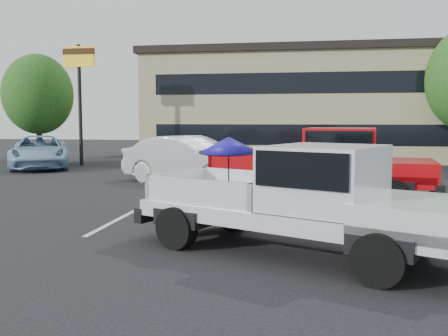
{
  "coord_description": "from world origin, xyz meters",
  "views": [
    {
      "loc": [
        1.32,
        -9.51,
        2.3
      ],
      "look_at": [
        -0.41,
        0.59,
        1.3
      ],
      "focal_mm": 40.0,
      "sensor_mm": 36.0,
      "label": 1
    }
  ],
  "objects_px": {
    "red_pickup": "(333,162)",
    "blue_suv": "(40,152)",
    "tree_back": "(384,86)",
    "silver_sedan": "(191,160)",
    "tree_left": "(38,94)",
    "motel_sign": "(79,72)",
    "silver_pickup": "(311,194)"
  },
  "relations": [
    {
      "from": "tree_left",
      "to": "tree_back",
      "type": "distance_m",
      "value": 21.2
    },
    {
      "from": "motel_sign",
      "to": "silver_sedan",
      "type": "height_order",
      "value": "motel_sign"
    },
    {
      "from": "red_pickup",
      "to": "tree_left",
      "type": "bearing_deg",
      "value": 149.01
    },
    {
      "from": "motel_sign",
      "to": "silver_pickup",
      "type": "bearing_deg",
      "value": -53.06
    },
    {
      "from": "silver_sedan",
      "to": "blue_suv",
      "type": "relative_size",
      "value": 0.94
    },
    {
      "from": "silver_pickup",
      "to": "silver_sedan",
      "type": "xyz_separation_m",
      "value": [
        -4.25,
        9.03,
        -0.2
      ]
    },
    {
      "from": "motel_sign",
      "to": "blue_suv",
      "type": "bearing_deg",
      "value": -128.86
    },
    {
      "from": "tree_left",
      "to": "silver_sedan",
      "type": "distance_m",
      "value": 14.65
    },
    {
      "from": "tree_back",
      "to": "blue_suv",
      "type": "distance_m",
      "value": 21.19
    },
    {
      "from": "silver_pickup",
      "to": "silver_sedan",
      "type": "height_order",
      "value": "silver_pickup"
    },
    {
      "from": "tree_left",
      "to": "blue_suv",
      "type": "height_order",
      "value": "tree_left"
    },
    {
      "from": "motel_sign",
      "to": "blue_suv",
      "type": "relative_size",
      "value": 1.09
    },
    {
      "from": "red_pickup",
      "to": "blue_suv",
      "type": "height_order",
      "value": "red_pickup"
    },
    {
      "from": "silver_pickup",
      "to": "blue_suv",
      "type": "bearing_deg",
      "value": 157.84
    },
    {
      "from": "tree_back",
      "to": "silver_sedan",
      "type": "height_order",
      "value": "tree_back"
    },
    {
      "from": "tree_left",
      "to": "silver_sedan",
      "type": "xyz_separation_m",
      "value": [
        11.12,
        -9.1,
        -2.88
      ]
    },
    {
      "from": "blue_suv",
      "to": "tree_left",
      "type": "bearing_deg",
      "value": 91.82
    },
    {
      "from": "blue_suv",
      "to": "motel_sign",
      "type": "bearing_deg",
      "value": 22.98
    },
    {
      "from": "tree_left",
      "to": "silver_sedan",
      "type": "bearing_deg",
      "value": -39.28
    },
    {
      "from": "tree_back",
      "to": "silver_sedan",
      "type": "relative_size",
      "value": 1.37
    },
    {
      "from": "red_pickup",
      "to": "blue_suv",
      "type": "relative_size",
      "value": 1.18
    },
    {
      "from": "silver_pickup",
      "to": "tree_left",
      "type": "bearing_deg",
      "value": 154.87
    },
    {
      "from": "silver_sedan",
      "to": "red_pickup",
      "type": "bearing_deg",
      "value": -101.4
    },
    {
      "from": "silver_pickup",
      "to": "silver_sedan",
      "type": "relative_size",
      "value": 1.16
    },
    {
      "from": "motel_sign",
      "to": "red_pickup",
      "type": "height_order",
      "value": "motel_sign"
    },
    {
      "from": "tree_back",
      "to": "red_pickup",
      "type": "height_order",
      "value": "tree_back"
    },
    {
      "from": "tree_left",
      "to": "tree_back",
      "type": "xyz_separation_m",
      "value": [
        20.0,
        7.0,
        0.68
      ]
    },
    {
      "from": "tree_left",
      "to": "tree_back",
      "type": "height_order",
      "value": "tree_back"
    },
    {
      "from": "silver_sedan",
      "to": "silver_pickup",
      "type": "bearing_deg",
      "value": -130.81
    },
    {
      "from": "motel_sign",
      "to": "tree_left",
      "type": "distance_m",
      "value": 5.08
    },
    {
      "from": "motel_sign",
      "to": "tree_back",
      "type": "bearing_deg",
      "value": 32.01
    },
    {
      "from": "motel_sign",
      "to": "silver_pickup",
      "type": "height_order",
      "value": "motel_sign"
    }
  ]
}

